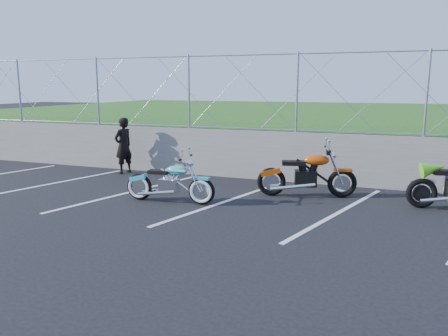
% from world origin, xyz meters
% --- Properties ---
extents(ground, '(90.00, 90.00, 0.00)m').
position_xyz_m(ground, '(0.00, 0.00, 0.00)').
color(ground, black).
rests_on(ground, ground).
extents(retaining_wall, '(30.00, 0.22, 1.30)m').
position_xyz_m(retaining_wall, '(0.00, 3.50, 0.65)').
color(retaining_wall, slate).
rests_on(retaining_wall, ground).
extents(grass_field, '(30.00, 20.00, 1.30)m').
position_xyz_m(grass_field, '(0.00, 13.50, 0.65)').
color(grass_field, '#214F15').
rests_on(grass_field, ground).
extents(chain_link_fence, '(28.00, 0.03, 2.00)m').
position_xyz_m(chain_link_fence, '(0.00, 3.50, 2.30)').
color(chain_link_fence, gray).
rests_on(chain_link_fence, retaining_wall).
extents(parking_lines, '(18.29, 4.31, 0.01)m').
position_xyz_m(parking_lines, '(1.20, 1.00, 0.00)').
color(parking_lines, silver).
rests_on(parking_lines, ground).
extents(cruiser_turquoise, '(2.03, 0.64, 1.01)m').
position_xyz_m(cruiser_turquoise, '(-1.09, 0.53, 0.40)').
color(cruiser_turquoise, black).
rests_on(cruiser_turquoise, ground).
extents(naked_orange, '(2.19, 0.81, 1.11)m').
position_xyz_m(naked_orange, '(1.58, 2.03, 0.47)').
color(naked_orange, black).
rests_on(naked_orange, ground).
extents(person_standing, '(0.53, 0.66, 1.59)m').
position_xyz_m(person_standing, '(-3.79, 2.90, 0.80)').
color(person_standing, black).
rests_on(person_standing, ground).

